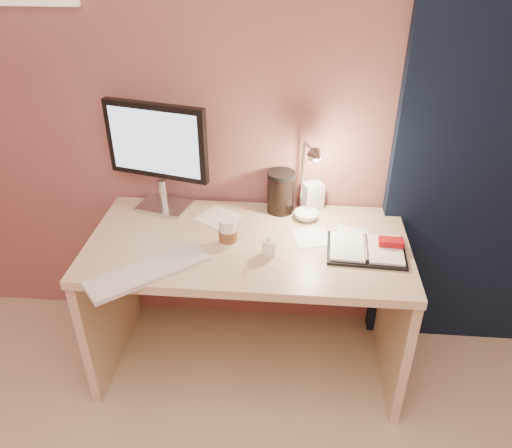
# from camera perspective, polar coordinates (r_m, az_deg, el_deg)

# --- Properties ---
(room) EXTENTS (3.50, 3.50, 3.50)m
(room) POSITION_cam_1_polar(r_m,az_deg,el_deg) (2.39, 23.51, 9.41)
(room) COLOR #C6B28E
(room) RESTS_ON ground
(desk) EXTENTS (1.40, 0.70, 0.73)m
(desk) POSITION_cam_1_polar(r_m,az_deg,el_deg) (2.37, -0.71, -5.54)
(desk) COLOR beige
(desk) RESTS_ON ground
(monitor) EXTENTS (0.48, 0.23, 0.52)m
(monitor) POSITION_cam_1_polar(r_m,az_deg,el_deg) (2.34, -11.14, 8.54)
(monitor) COLOR silver
(monitor) RESTS_ON desk
(keyboard) EXTENTS (0.47, 0.43, 0.02)m
(keyboard) POSITION_cam_1_polar(r_m,az_deg,el_deg) (2.03, -12.17, -5.31)
(keyboard) COLOR silver
(keyboard) RESTS_ON desk
(planner) EXTENTS (0.34, 0.26, 0.05)m
(planner) POSITION_cam_1_polar(r_m,az_deg,el_deg) (2.16, 12.69, -2.78)
(planner) COLOR black
(planner) RESTS_ON desk
(paper_a) EXTENTS (0.20, 0.20, 0.00)m
(paper_a) POSITION_cam_1_polar(r_m,az_deg,el_deg) (2.22, 6.35, -1.49)
(paper_a) COLOR white
(paper_a) RESTS_ON desk
(paper_b) EXTENTS (0.17, 0.17, 0.00)m
(paper_b) POSITION_cam_1_polar(r_m,az_deg,el_deg) (2.26, 10.84, -1.26)
(paper_b) COLOR white
(paper_b) RESTS_ON desk
(paper_c) EXTENTS (0.24, 0.24, 0.00)m
(paper_c) POSITION_cam_1_polar(r_m,az_deg,el_deg) (2.36, -4.42, 0.77)
(paper_c) COLOR white
(paper_c) RESTS_ON desk
(coffee_cup) EXTENTS (0.08, 0.08, 0.13)m
(coffee_cup) POSITION_cam_1_polar(r_m,az_deg,el_deg) (2.13, -3.23, -1.05)
(coffee_cup) COLOR white
(coffee_cup) RESTS_ON desk
(bowl) EXTENTS (0.15, 0.15, 0.04)m
(bowl) POSITION_cam_1_polar(r_m,az_deg,el_deg) (2.34, 5.78, 0.99)
(bowl) COLOR white
(bowl) RESTS_ON desk
(lotion_bottle) EXTENTS (0.06, 0.06, 0.10)m
(lotion_bottle) POSITION_cam_1_polar(r_m,az_deg,el_deg) (2.07, 1.47, -2.38)
(lotion_bottle) COLOR white
(lotion_bottle) RESTS_ON desk
(dark_jar) EXTENTS (0.13, 0.13, 0.18)m
(dark_jar) POSITION_cam_1_polar(r_m,az_deg,el_deg) (2.37, 2.84, 3.46)
(dark_jar) COLOR black
(dark_jar) RESTS_ON desk
(product_box) EXTENTS (0.11, 0.10, 0.14)m
(product_box) POSITION_cam_1_polar(r_m,az_deg,el_deg) (2.41, 6.49, 3.19)
(product_box) COLOR silver
(product_box) RESTS_ON desk
(desk_lamp) EXTENTS (0.14, 0.23, 0.37)m
(desk_lamp) POSITION_cam_1_polar(r_m,az_deg,el_deg) (2.25, 4.52, 5.83)
(desk_lamp) COLOR silver
(desk_lamp) RESTS_ON desk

